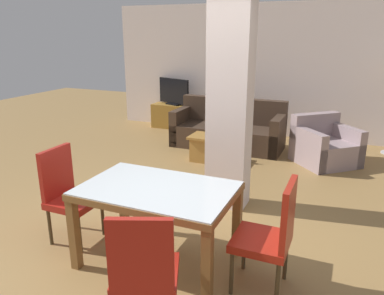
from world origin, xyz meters
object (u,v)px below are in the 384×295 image
Objects in this scene: sofa at (228,131)px; bottle at (216,130)px; tv_stand at (174,116)px; tv_screen at (174,92)px; dining_table at (158,204)px; coffee_table at (208,148)px; dining_chair_head_right at (271,233)px; dining_chair_head_left at (68,191)px; dining_chair_near_right at (144,269)px; armchair at (324,147)px.

sofa is 0.92m from bottle.
tv_stand is 0.56m from tv_screen.
dining_table is 2.37× the size of coffee_table.
sofa is at bearing 169.76° from tv_screen.
sofa is (-1.62, 3.88, -0.23)m from dining_chair_head_right.
tv_screen is (-1.11, 4.81, 0.29)m from dining_chair_head_left.
dining_chair_near_right is 0.81× the size of armchair.
coffee_table is at bearing 171.75° from dining_chair_head_left.
sofa is 7.95× the size of bottle.
bottle is (0.12, 0.04, 0.31)m from coffee_table.
tv_stand is at bearing -62.02° from armchair.
dining_chair_near_right is at bearing 59.05° from dining_chair_head_left.
sofa is 1.86m from tv_stand.
dining_chair_head_left reaches higher than armchair.
dining_chair_head_left is 3.92m from sofa.
dining_chair_head_right reaches higher than armchair.
tv_stand is (-3.38, 1.21, -0.01)m from armchair.
dining_chair_head_right is 5.80m from tv_stand.
armchair is 1.45× the size of tv_screen.
dining_table is 5.28m from tv_stand.
dining_chair_near_right and dining_chair_head_right have the same top height.
dining_chair_head_left is 2.12m from dining_chair_head_right.
tv_stand is (-2.17, 4.81, -0.32)m from dining_table.
dining_chair_near_right is 1.00× the size of dining_chair_head_left.
dining_chair_near_right is 4.81m from sofa.
armchair reaches higher than coffee_table.
dining_chair_head_left is 0.81× the size of armchair.
bottle is 0.31× the size of tv_screen.
armchair is at bearing 19.53° from bottle.
bottle is (-0.85, 3.83, 0.00)m from dining_chair_near_right.
dining_chair_near_right is 1.10m from dining_chair_head_right.
bottle is 2.48m from tv_screen.
dining_table is 1.41× the size of dining_chair_head_left.
armchair is (1.21, 3.60, -0.31)m from dining_table.
bottle is (-1.57, 2.99, 0.00)m from dining_chair_head_right.
dining_table is 3.81m from armchair.
tv_screen reaches higher than dining_chair_near_right.
tv_screen is at bearing -62.02° from armchair.
bottle reaches higher than tv_stand.
bottle is (0.55, 2.99, 0.00)m from dining_chair_head_left.
dining_chair_near_right is 3.93m from bottle.
dining_chair_head_right is 0.81× the size of armchair.
dining_table is at bearing -77.96° from coffee_table.
dining_chair_head_right is at bearing 143.74° from tv_screen.
tv_screen reaches higher than tv_stand.
dining_chair_near_right is 1.64m from dining_chair_head_left.
sofa is 0.93m from coffee_table.
dining_chair_head_right reaches higher than sofa.
coffee_table is (-0.98, 3.80, -0.31)m from dining_chair_near_right.
dining_chair_head_right is 0.99× the size of tv_stand.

